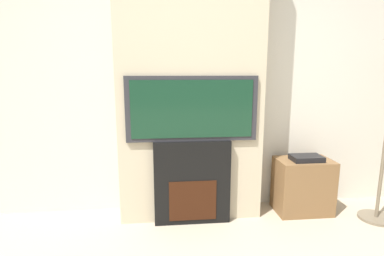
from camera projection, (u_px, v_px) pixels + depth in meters
wall_back at (188, 73)px, 2.87m from camera, size 6.00×0.06×2.70m
chimney_breast at (190, 73)px, 2.68m from camera, size 1.30×0.32×2.70m
fireplace at (192, 182)px, 2.71m from camera, size 0.68×0.15×0.76m
television at (192, 109)px, 2.58m from camera, size 1.14×0.07×0.56m
media_stand at (303, 185)px, 2.92m from camera, size 0.52×0.34×0.58m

